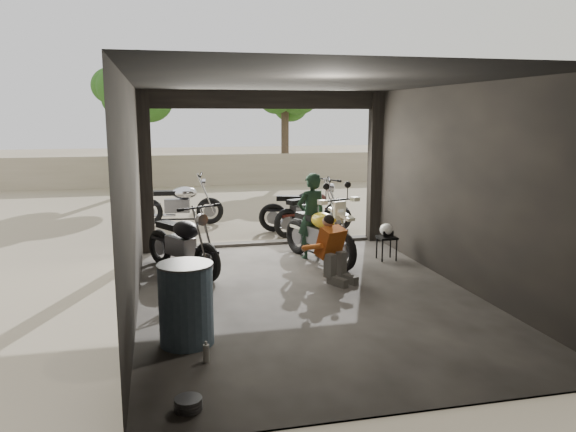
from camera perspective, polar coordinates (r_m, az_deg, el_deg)
name	(u,v)px	position (r m, az deg, el deg)	size (l,w,h in m)	color
ground	(308,296)	(8.63, 2.00, -8.17)	(80.00, 80.00, 0.00)	#7A6D56
garage	(299,208)	(8.83, 1.14, 0.82)	(7.00, 7.13, 3.20)	#2D2B28
boundary_wall	(215,170)	(22.11, -7.43, 4.68)	(18.00, 0.30, 1.20)	gray
tree_left	(129,77)	(20.46, -15.85, 13.43)	(2.20, 2.20, 5.60)	#382B1E
tree_right	(285,93)	(22.47, -0.31, 12.41)	(2.20, 2.20, 5.00)	#382B1E
main_bike	(319,228)	(10.43, 3.16, -1.26)	(0.80, 1.94, 1.29)	white
left_bike	(182,238)	(9.88, -10.72, -2.20)	(0.76, 1.85, 1.25)	black
outside_bike_a	(179,200)	(14.24, -10.99, 1.65)	(0.78, 1.89, 1.28)	black
outside_bike_b	(311,207)	(12.96, 2.37, 0.92)	(0.76, 1.84, 1.25)	#3F130F
outside_bike_c	(305,205)	(13.10, 1.75, 1.10)	(0.78, 1.89, 1.28)	black
rider	(311,216)	(10.65, 2.38, -0.03)	(0.60, 0.40, 1.65)	black
mechanic	(335,251)	(9.18, 4.84, -3.56)	(0.55, 0.75, 1.08)	#B75518
stool	(387,240)	(10.73, 10.00, -2.45)	(0.34, 0.34, 0.47)	black
helmet	(386,230)	(10.73, 9.96, -1.39)	(0.25, 0.27, 0.24)	white
oil_drum	(186,305)	(6.85, -10.31, -8.89)	(0.64, 0.64, 1.00)	#455E75
sign_post	(393,160)	(13.39, 10.62, 5.58)	(0.82, 0.08, 2.47)	black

